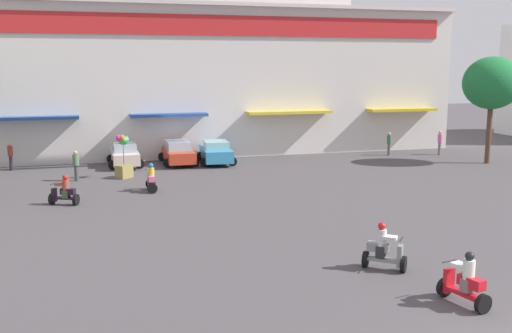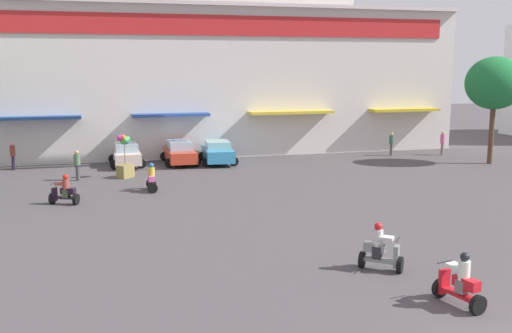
{
  "view_description": "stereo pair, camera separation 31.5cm",
  "coord_description": "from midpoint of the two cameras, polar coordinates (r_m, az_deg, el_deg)",
  "views": [
    {
      "loc": [
        -9.27,
        -9.65,
        6.36
      ],
      "look_at": [
        -1.54,
        17.79,
        1.44
      ],
      "focal_mm": 41.23,
      "sensor_mm": 36.0,
      "label": 1
    },
    {
      "loc": [
        -8.97,
        -9.74,
        6.36
      ],
      "look_at": [
        -1.54,
        17.79,
        1.44
      ],
      "focal_mm": 41.23,
      "sensor_mm": 36.0,
      "label": 2
    }
  ],
  "objects": [
    {
      "name": "ground_plane",
      "position": [
        25.27,
        5.98,
        -4.85
      ],
      "size": [
        128.0,
        128.0,
        0.0
      ],
      "primitive_type": "plane",
      "color": "#494447"
    },
    {
      "name": "colonial_building",
      "position": [
        47.69,
        -4.8,
        11.77
      ],
      "size": [
        34.55,
        19.53,
        19.1
      ],
      "color": "silver",
      "rests_on": "ground"
    },
    {
      "name": "plaza_tree_1",
      "position": [
        41.05,
        21.73,
        7.5
      ],
      "size": [
        3.84,
        3.41,
        6.93
      ],
      "color": "brown",
      "rests_on": "ground"
    },
    {
      "name": "parked_car_0",
      "position": [
        38.44,
        -12.84,
        1.13
      ],
      "size": [
        2.24,
        4.0,
        1.45
      ],
      "color": "beige",
      "rests_on": "ground"
    },
    {
      "name": "parked_car_1",
      "position": [
        38.68,
        -7.81,
        1.37
      ],
      "size": [
        2.3,
        4.48,
        1.5
      ],
      "color": "#BC3821",
      "rests_on": "ground"
    },
    {
      "name": "parked_car_2",
      "position": [
        38.6,
        -4.13,
        1.42
      ],
      "size": [
        2.57,
        4.23,
        1.49
      ],
      "color": "#358DC2",
      "rests_on": "ground"
    },
    {
      "name": "scooter_rider_0",
      "position": [
        16.9,
        19.1,
        -10.59
      ],
      "size": [
        0.82,
        1.55,
        1.52
      ],
      "color": "black",
      "rests_on": "ground"
    },
    {
      "name": "scooter_rider_2",
      "position": [
        30.49,
        -10.42,
        -1.24
      ],
      "size": [
        0.56,
        1.34,
        1.48
      ],
      "color": "black",
      "rests_on": "ground"
    },
    {
      "name": "scooter_rider_3",
      "position": [
        19.03,
        11.85,
        -7.94
      ],
      "size": [
        1.36,
        1.25,
        1.53
      ],
      "color": "black",
      "rests_on": "ground"
    },
    {
      "name": "scooter_rider_4",
      "position": [
        28.52,
        -18.42,
        -2.41
      ],
      "size": [
        1.41,
        1.0,
        1.42
      ],
      "color": "black",
      "rests_on": "ground"
    },
    {
      "name": "pedestrian_0",
      "position": [
        38.94,
        -22.95,
        1.12
      ],
      "size": [
        0.32,
        0.32,
        1.74
      ],
      "color": "#261D30",
      "rests_on": "ground"
    },
    {
      "name": "pedestrian_1",
      "position": [
        42.97,
        12.59,
        2.32
      ],
      "size": [
        0.33,
        0.33,
        1.66
      ],
      "color": "#535347",
      "rests_on": "ground"
    },
    {
      "name": "pedestrian_2",
      "position": [
        34.14,
        -17.33,
        0.27
      ],
      "size": [
        0.43,
        0.43,
        1.71
      ],
      "color": "#3F4043",
      "rests_on": "ground"
    },
    {
      "name": "pedestrian_3",
      "position": [
        44.15,
        17.22,
        2.37
      ],
      "size": [
        0.4,
        0.4,
        1.73
      ],
      "color": "slate",
      "rests_on": "ground"
    },
    {
      "name": "balloon_vendor_cart",
      "position": [
        34.34,
        -12.97,
        0.68
      ],
      "size": [
        1.06,
        1.06,
        2.5
      ],
      "color": "olive",
      "rests_on": "ground"
    }
  ]
}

